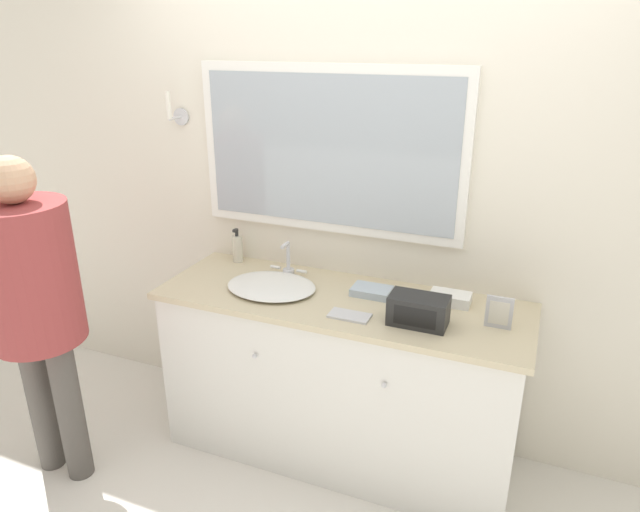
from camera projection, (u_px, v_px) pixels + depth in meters
name	position (u px, v px, depth m)	size (l,w,h in m)	color
ground_plane	(315.00, 491.00, 2.74)	(14.00, 14.00, 0.00)	silver
wall_back	(363.00, 199.00, 2.83)	(8.00, 0.18, 2.55)	silver
vanity_counter	(339.00, 378.00, 2.85)	(1.77, 0.61, 0.88)	silver
sink_basin	(272.00, 285.00, 2.79)	(0.44, 0.41, 0.19)	white
soap_bottle	(237.00, 248.00, 3.10)	(0.06, 0.06, 0.19)	beige
appliance_box	(418.00, 310.00, 2.43)	(0.25, 0.14, 0.13)	black
picture_frame	(499.00, 312.00, 2.40)	(0.11, 0.01, 0.14)	#B2B2B7
hand_towel_near_sink	(372.00, 291.00, 2.72)	(0.19, 0.13, 0.04)	#A8B7C6
hand_towel_far_corner	(450.00, 298.00, 2.63)	(0.19, 0.11, 0.05)	white
metal_tray	(350.00, 316.00, 2.51)	(0.18, 0.10, 0.01)	silver
person	(32.00, 292.00, 2.53)	(0.41, 0.41, 1.59)	#514C47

